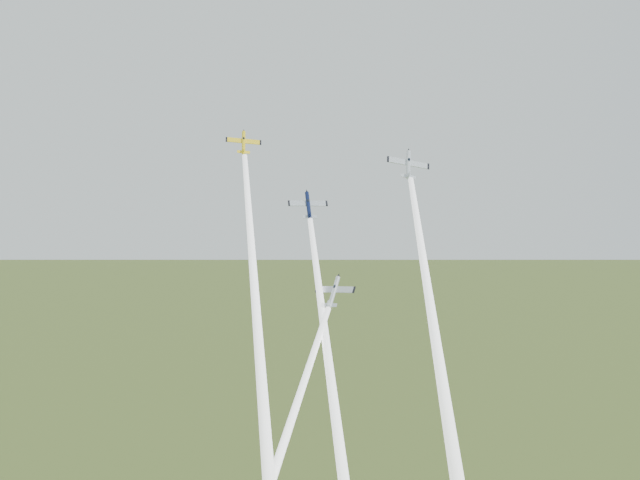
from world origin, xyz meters
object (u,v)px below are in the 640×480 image
(plane_silver_right, at_px, (408,165))
(plane_silver_low, at_px, (334,292))
(plane_navy, at_px, (308,205))
(plane_yellow, at_px, (244,142))

(plane_silver_right, bearing_deg, plane_silver_low, -158.71)
(plane_navy, distance_m, plane_silver_low, 19.08)
(plane_yellow, bearing_deg, plane_silver_low, -51.06)
(plane_silver_low, bearing_deg, plane_yellow, 166.66)
(plane_yellow, relative_size, plane_navy, 0.90)
(plane_yellow, relative_size, plane_silver_right, 0.86)
(plane_navy, xyz_separation_m, plane_silver_right, (17.76, -4.67, 7.25))
(plane_navy, height_order, plane_silver_low, plane_navy)
(plane_silver_right, bearing_deg, plane_yellow, 160.11)
(plane_navy, distance_m, plane_silver_right, 19.74)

